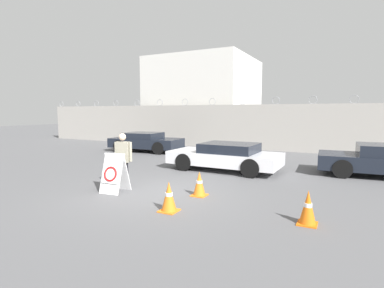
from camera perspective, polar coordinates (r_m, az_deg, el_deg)
name	(u,v)px	position (r m, az deg, el deg)	size (l,w,h in m)	color
ground_plane	(159,192)	(9.05, -6.26, -9.05)	(90.00, 90.00, 0.00)	#5B5B5E
perimeter_wall	(258,127)	(19.07, 12.49, 3.16)	(36.00, 0.30, 3.27)	#ADA8A0
building_block	(205,100)	(25.56, 2.43, 8.35)	(7.71, 7.61, 6.69)	silver
barricade_sign	(114,173)	(9.14, -14.63, -5.36)	(0.71, 0.79, 1.16)	white
security_guard	(123,158)	(9.53, -13.03, -2.58)	(0.66, 0.36, 1.71)	black
traffic_cone_near	(169,197)	(7.24, -4.42, -9.97)	(0.43, 0.43, 0.73)	orange
traffic_cone_mid	(199,184)	(8.52, 1.41, -7.59)	(0.41, 0.41, 0.70)	orange
traffic_cone_far	(308,208)	(6.87, 21.21, -11.25)	(0.40, 0.40, 0.73)	orange
parked_car_front_coupe	(146,141)	(18.13, -8.82, 0.48)	(4.36, 2.28, 1.13)	black
parked_car_rear_sedan	(225,156)	(12.22, 6.38, -2.28)	(4.50, 2.10, 1.11)	black
parked_car_far_side	(384,160)	(12.97, 32.77, -2.63)	(4.43, 2.16, 1.18)	black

